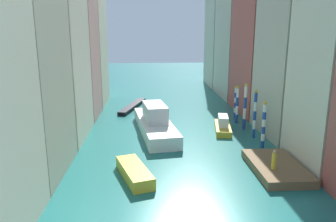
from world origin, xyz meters
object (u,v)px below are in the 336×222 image
person_on_dock (274,160)px  motorboat_0 (223,126)px  mooring_pole_0 (264,124)px  mooring_pole_2 (245,106)px  gondola_black (133,106)px  vaporetto_white (155,123)px  mooring_pole_1 (255,114)px  mooring_pole_4 (235,101)px  motorboat_1 (134,172)px  waterfront_dock (276,167)px  mooring_pole_3 (237,104)px

person_on_dock → motorboat_0: size_ratio=0.27×
mooring_pole_0 → mooring_pole_2: mooring_pole_2 is taller
gondola_black → motorboat_0: motorboat_0 is taller
vaporetto_white → motorboat_0: (7.47, 0.01, -0.45)m
vaporetto_white → mooring_pole_2: bearing=2.8°
mooring_pole_0 → motorboat_0: mooring_pole_0 is taller
mooring_pole_1 → mooring_pole_4: (0.19, 8.30, -0.47)m
mooring_pole_0 → mooring_pole_4: 11.29m
person_on_dock → mooring_pole_1: 9.48m
person_on_dock → gondola_black: (-11.59, 23.74, -1.09)m
mooring_pole_2 → motorboat_0: 3.26m
mooring_pole_1 → mooring_pole_0: bearing=-92.0°
mooring_pole_0 → motorboat_1: 13.28m
mooring_pole_4 → vaporetto_white: size_ratio=0.32×
motorboat_1 → mooring_pole_0: bearing=26.5°
mooring_pole_0 → mooring_pole_4: (0.30, 11.28, -0.20)m
mooring_pole_1 → motorboat_0: (-2.63, 2.55, -1.95)m
waterfront_dock → motorboat_1: motorboat_1 is taller
vaporetto_white → motorboat_1: 11.54m
mooring_pole_1 → gondola_black: 19.62m
mooring_pole_2 → mooring_pole_4: 5.32m
person_on_dock → mooring_pole_4: size_ratio=0.37×
mooring_pole_0 → waterfront_dock: bearing=-97.8°
mooring_pole_4 → gondola_black: size_ratio=0.42×
waterfront_dock → mooring_pole_3: mooring_pole_3 is taller
vaporetto_white → person_on_dock: bearing=-53.9°
person_on_dock → gondola_black: person_on_dock is taller
mooring_pole_0 → mooring_pole_3: bearing=91.0°
mooring_pole_2 → motorboat_1: mooring_pole_2 is taller
vaporetto_white → motorboat_1: bearing=-98.9°
motorboat_1 → gondola_black: bearing=92.9°
mooring_pole_1 → gondola_black: size_ratio=0.52×
mooring_pole_0 → mooring_pole_3: 8.74m
mooring_pole_2 → gondola_black: bearing=138.5°
gondola_black → motorboat_1: 23.33m
waterfront_dock → motorboat_0: bearing=99.5°
mooring_pole_0 → gondola_black: bearing=126.6°
mooring_pole_3 → vaporetto_white: bearing=-161.9°
waterfront_dock → mooring_pole_4: size_ratio=1.60×
mooring_pole_2 → motorboat_0: (-2.50, -0.48, -2.03)m
mooring_pole_4 → vaporetto_white: 11.84m
mooring_pole_4 → gondola_black: bearing=155.1°
mooring_pole_4 → mooring_pole_3: bearing=-99.9°
person_on_dock → mooring_pole_4: bearing=84.6°
vaporetto_white → mooring_pole_4: bearing=29.2°
waterfront_dock → mooring_pole_3: size_ratio=1.48×
gondola_black → mooring_pole_2: bearing=-41.5°
waterfront_dock → person_on_dock: 1.58m
mooring_pole_3 → mooring_pole_4: (0.44, 2.54, -0.18)m
mooring_pole_3 → motorboat_0: (-2.38, -3.21, -1.66)m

